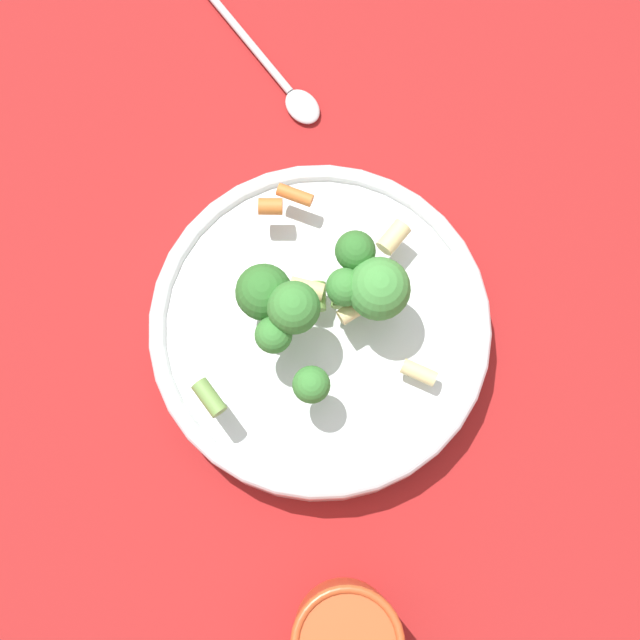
% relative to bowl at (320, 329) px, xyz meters
% --- Properties ---
extents(ground_plane, '(3.00, 3.00, 0.00)m').
position_rel_bowl_xyz_m(ground_plane, '(0.00, 0.00, -0.02)').
color(ground_plane, maroon).
extents(bowl, '(0.27, 0.27, 0.04)m').
position_rel_bowl_xyz_m(bowl, '(0.00, 0.00, 0.00)').
color(bowl, silver).
rests_on(bowl, ground_plane).
extents(pasta_salad, '(0.21, 0.20, 0.07)m').
position_rel_bowl_xyz_m(pasta_salad, '(-0.01, -0.01, 0.06)').
color(pasta_salad, '#8CB766').
rests_on(pasta_salad, bowl).
extents(cup, '(0.08, 0.08, 0.10)m').
position_rel_bowl_xyz_m(cup, '(0.14, 0.18, 0.03)').
color(cup, '#CC4C23').
rests_on(cup, ground_plane).
extents(spoon, '(0.03, 0.19, 0.01)m').
position_rel_bowl_xyz_m(spoon, '(-0.13, -0.20, -0.02)').
color(spoon, silver).
rests_on(spoon, ground_plane).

